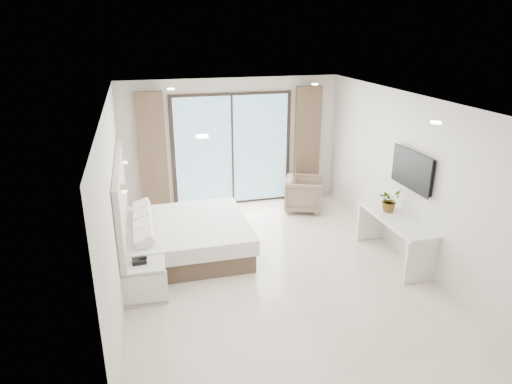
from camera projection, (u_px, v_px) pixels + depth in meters
ground at (273, 271)px, 7.29m from camera, size 6.20×6.20×0.00m
room_shell at (248, 162)px, 7.46m from camera, size 4.62×6.22×2.72m
bed at (185, 238)px, 7.74m from camera, size 2.05×1.96×0.71m
nightstand at (145, 281)px, 6.49m from camera, size 0.62×0.52×0.54m
phone at (139, 261)px, 6.40m from camera, size 0.21×0.17×0.07m
console_desk at (395, 228)px, 7.48m from camera, size 0.54×1.72×0.77m
plant at (389, 202)px, 7.57m from camera, size 0.46×0.49×0.31m
armchair at (304, 192)px, 9.57m from camera, size 0.94×0.97×0.78m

